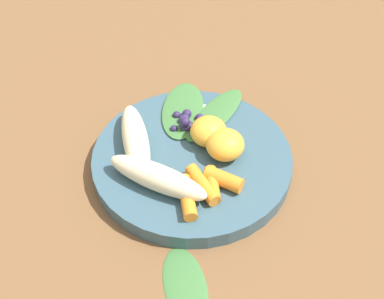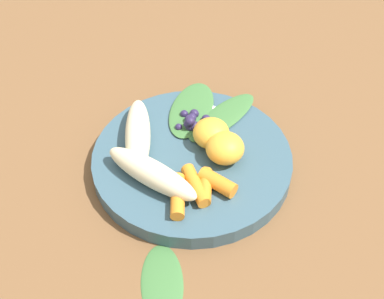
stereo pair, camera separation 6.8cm
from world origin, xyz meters
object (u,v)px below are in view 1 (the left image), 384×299
(orange_segment_near, at_px, (208,131))
(kale_leaf_stray, at_px, (185,284))
(banana_peeled_right, at_px, (136,140))
(bowl, at_px, (192,161))
(banana_peeled_left, at_px, (157,177))

(orange_segment_near, relative_size, kale_leaf_stray, 0.48)
(banana_peeled_right, height_order, kale_leaf_stray, banana_peeled_right)
(orange_segment_near, xyz_separation_m, kale_leaf_stray, (0.02, -0.21, -0.04))
(bowl, bearing_deg, kale_leaf_stray, -77.87)
(banana_peeled_right, bearing_deg, orange_segment_near, 87.00)
(banana_peeled_left, xyz_separation_m, kale_leaf_stray, (0.07, -0.11, -0.04))
(bowl, height_order, orange_segment_near, orange_segment_near)
(banana_peeled_right, xyz_separation_m, kale_leaf_stray, (0.11, -0.17, -0.04))
(banana_peeled_right, bearing_deg, banana_peeled_left, 14.22)
(kale_leaf_stray, bearing_deg, bowl, 164.81)
(banana_peeled_right, relative_size, orange_segment_near, 2.78)
(banana_peeled_right, bearing_deg, kale_leaf_stray, 7.36)
(bowl, height_order, banana_peeled_left, banana_peeled_left)
(kale_leaf_stray, bearing_deg, banana_peeled_right, -173.40)
(banana_peeled_right, bearing_deg, bowl, 70.13)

